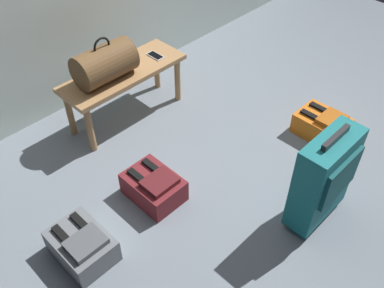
{
  "coord_description": "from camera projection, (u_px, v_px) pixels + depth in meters",
  "views": [
    {
      "loc": [
        -1.73,
        -1.2,
        2.23
      ],
      "look_at": [
        -0.23,
        0.28,
        0.25
      ],
      "focal_mm": 39.82,
      "sensor_mm": 36.0,
      "label": 1
    }
  ],
  "objects": [
    {
      "name": "cell_phone",
      "position": [
        155.0,
        56.0,
        3.36
      ],
      "size": [
        0.07,
        0.14,
        0.01
      ],
      "color": "silver",
      "rests_on": "bench"
    },
    {
      "name": "duffel_bag_brown",
      "position": [
        105.0,
        63.0,
        3.05
      ],
      "size": [
        0.44,
        0.26,
        0.34
      ],
      "color": "brown",
      "rests_on": "bench"
    },
    {
      "name": "bench",
      "position": [
        124.0,
        78.0,
        3.26
      ],
      "size": [
        1.0,
        0.36,
        0.43
      ],
      "color": "#A87A4C",
      "rests_on": "ground"
    },
    {
      "name": "ground_plane",
      "position": [
        242.0,
        173.0,
        3.03
      ],
      "size": [
        6.6,
        6.6,
        0.0
      ],
      "primitive_type": "plane",
      "color": "slate"
    },
    {
      "name": "backpack_grey",
      "position": [
        82.0,
        246.0,
        2.48
      ],
      "size": [
        0.28,
        0.38,
        0.21
      ],
      "color": "slate",
      "rests_on": "ground"
    },
    {
      "name": "backpack_maroon",
      "position": [
        154.0,
        187.0,
        2.82
      ],
      "size": [
        0.28,
        0.38,
        0.21
      ],
      "color": "maroon",
      "rests_on": "ground"
    },
    {
      "name": "suitcase_upright_teal",
      "position": [
        324.0,
        178.0,
        2.51
      ],
      "size": [
        0.44,
        0.2,
        0.7
      ],
      "color": "#14666B",
      "rests_on": "ground"
    },
    {
      "name": "backpack_orange",
      "position": [
        322.0,
        125.0,
        3.27
      ],
      "size": [
        0.28,
        0.38,
        0.21
      ],
      "color": "orange",
      "rests_on": "ground"
    }
  ]
}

